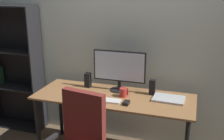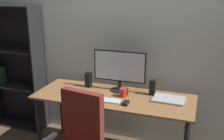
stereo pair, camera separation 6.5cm
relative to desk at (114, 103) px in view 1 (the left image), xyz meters
The scene contains 11 objects.
back_wall 0.81m from the desk, 90.00° to the left, with size 6.40×0.10×2.60m, color beige.
desk is the anchor object (origin of this frame).
monitor 0.39m from the desk, 86.92° to the left, with size 0.59×0.20×0.46m.
keyboard 0.18m from the desk, 100.34° to the right, with size 0.29×0.11×0.02m, color silver.
mouse 0.27m from the desk, 42.37° to the right, with size 0.06×0.10×0.03m, color black.
coffee_mug 0.17m from the desk, ahead, with size 0.09×0.08×0.09m.
laptop 0.59m from the desk, ahead, with size 0.32×0.23×0.02m, color #B7BABC.
speaker_left 0.44m from the desk, 155.00° to the left, with size 0.06×0.07×0.17m, color black.
speaker_right 0.45m from the desk, 23.89° to the left, with size 0.06×0.07×0.17m, color black.
paper_sheet 0.28m from the desk, 142.19° to the right, with size 0.21×0.30×0.00m, color white.
bookshelf 1.55m from the desk, 167.95° to the left, with size 0.77×0.28×1.64m.
Camera 1 is at (0.80, -2.56, 1.85)m, focal length 43.38 mm.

